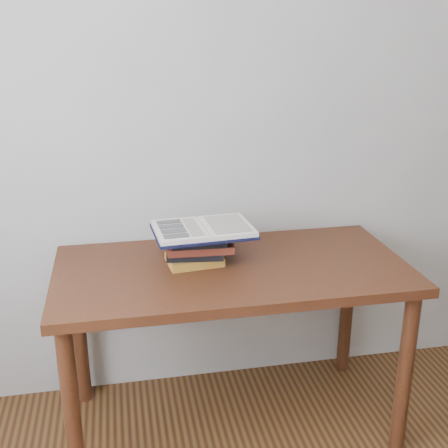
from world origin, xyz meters
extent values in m
cube|color=#B9B6AF|center=(0.00, 1.75, 1.30)|extent=(3.50, 0.04, 2.60)
cube|color=#4B2512|center=(0.01, 1.38, 0.72)|extent=(1.38, 0.69, 0.04)
cylinder|color=#4B2512|center=(-0.62, 1.10, 0.35)|extent=(0.06, 0.06, 0.70)
cylinder|color=#4B2512|center=(0.64, 1.10, 0.35)|extent=(0.06, 0.06, 0.70)
cylinder|color=#4B2512|center=(-0.62, 1.66, 0.35)|extent=(0.06, 0.06, 0.70)
cylinder|color=#4B2512|center=(0.64, 1.66, 0.35)|extent=(0.06, 0.06, 0.70)
cube|color=#AA8826|center=(-0.13, 1.43, 0.75)|extent=(0.22, 0.17, 0.03)
cube|color=black|center=(-0.13, 1.43, 0.79)|extent=(0.23, 0.17, 0.03)
cube|color=maroon|center=(-0.11, 1.43, 0.81)|extent=(0.26, 0.19, 0.03)
cube|color=black|center=(-0.12, 1.41, 0.85)|extent=(0.22, 0.16, 0.03)
cube|color=black|center=(-0.10, 1.43, 0.87)|extent=(0.40, 0.29, 0.01)
cube|color=beige|center=(-0.19, 1.43, 0.88)|extent=(0.20, 0.26, 0.02)
cube|color=beige|center=(0.00, 1.44, 0.88)|extent=(0.20, 0.26, 0.02)
cylinder|color=beige|center=(-0.10, 1.43, 0.88)|extent=(0.03, 0.25, 0.01)
cube|color=black|center=(-0.22, 1.51, 0.89)|extent=(0.10, 0.05, 0.00)
cube|color=black|center=(-0.22, 1.45, 0.89)|extent=(0.10, 0.05, 0.00)
cube|color=black|center=(-0.21, 1.40, 0.89)|extent=(0.10, 0.05, 0.00)
cube|color=black|center=(-0.21, 1.34, 0.89)|extent=(0.10, 0.05, 0.00)
cube|color=beige|center=(-0.14, 1.43, 0.89)|extent=(0.06, 0.21, 0.00)
cube|color=beige|center=(0.00, 1.44, 0.89)|extent=(0.16, 0.22, 0.00)
camera|label=1|loc=(-0.41, -0.59, 1.62)|focal=45.00mm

